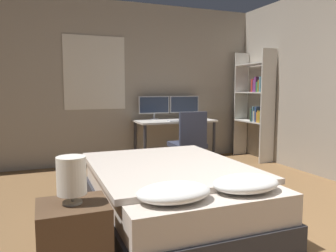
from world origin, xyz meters
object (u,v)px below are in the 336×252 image
at_px(bedside_lamp, 72,176).
at_px(keyboard, 180,121).
at_px(monitor_left, 154,106).
at_px(office_chair, 188,149).
at_px(computer_mouse, 195,119).
at_px(bookshelf, 257,101).
at_px(nightstand, 74,240).
at_px(monitor_right, 184,105).
at_px(desk, 174,125).
at_px(bed, 173,192).

height_order(bedside_lamp, keyboard, bedside_lamp).
height_order(monitor_left, office_chair, monitor_left).
xyz_separation_m(computer_mouse, bookshelf, (1.17, -0.06, 0.30)).
bearing_deg(nightstand, bookshelf, 37.81).
xyz_separation_m(keyboard, bookshelf, (1.46, -0.06, 0.31)).
distance_m(nightstand, bedside_lamp, 0.44).
relative_size(monitor_right, office_chair, 0.59).
bearing_deg(bookshelf, monitor_left, 163.77).
xyz_separation_m(monitor_left, keyboard, (0.28, -0.45, -0.22)).
bearing_deg(desk, monitor_right, 38.43).
xyz_separation_m(bed, desk, (0.95, 2.24, 0.38)).
distance_m(monitor_left, office_chair, 1.14).
bearing_deg(monitor_left, bedside_lamp, -117.80).
bearing_deg(bed, bookshelf, 39.12).
bearing_deg(monitor_left, computer_mouse, -38.28).
relative_size(monitor_left, office_chair, 0.59).
distance_m(nightstand, keyboard, 3.36).
relative_size(nightstand, desk, 0.39).
xyz_separation_m(bedside_lamp, office_chair, (1.87, 2.19, -0.32)).
distance_m(bed, monitor_right, 2.85).
bearing_deg(computer_mouse, nightstand, -129.56).
relative_size(computer_mouse, office_chair, 0.08).
distance_m(office_chair, bookshelf, 1.73).
bearing_deg(office_chair, bookshelf, 16.23).
height_order(monitor_left, bookshelf, bookshelf).
xyz_separation_m(desk, bookshelf, (1.46, -0.28, 0.41)).
bearing_deg(computer_mouse, keyboard, 180.00).
distance_m(desk, monitor_right, 0.49).
bearing_deg(keyboard, nightstand, -125.79).
relative_size(monitor_right, keyboard, 1.41).
bearing_deg(monitor_right, computer_mouse, -90.15).
xyz_separation_m(bedside_lamp, computer_mouse, (2.23, 2.69, 0.06)).
xyz_separation_m(monitor_right, keyboard, (-0.28, -0.45, -0.22)).
xyz_separation_m(monitor_left, office_chair, (0.21, -0.95, -0.60)).
relative_size(bed, bedside_lamp, 6.58).
xyz_separation_m(monitor_left, computer_mouse, (0.57, -0.45, -0.21)).
bearing_deg(monitor_left, nightstand, -117.80).
bearing_deg(bed, computer_mouse, 58.51).
xyz_separation_m(keyboard, computer_mouse, (0.28, 0.00, 0.01)).
height_order(bed, monitor_right, monitor_right).
bearing_deg(bed, nightstand, -145.57).
bearing_deg(desk, monitor_left, 141.57).
distance_m(bedside_lamp, desk, 3.51).
bearing_deg(bookshelf, keyboard, 177.73).
bearing_deg(keyboard, computer_mouse, 0.00).
height_order(desk, monitor_left, monitor_left).
bearing_deg(desk, nightstand, -123.66).
bearing_deg(nightstand, office_chair, 49.55).
relative_size(bedside_lamp, bookshelf, 0.16).
height_order(bed, desk, desk).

